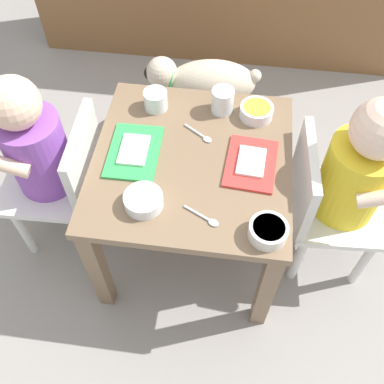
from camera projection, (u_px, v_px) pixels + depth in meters
name	position (u px, v px, depth m)	size (l,w,h in m)	color
ground_plane	(192.00, 240.00, 1.54)	(7.00, 7.00, 0.00)	gray
dining_table	(192.00, 177.00, 1.24)	(0.54, 0.55, 0.44)	#7A6047
seated_child_left	(41.00, 151.00, 1.23)	(0.29, 0.29, 0.66)	silver
seated_child_right	(352.00, 175.00, 1.17)	(0.30, 0.30, 0.67)	silver
dog	(205.00, 82.00, 1.72)	(0.45, 0.21, 0.31)	beige
food_tray_left	(134.00, 150.00, 1.19)	(0.14, 0.20, 0.02)	green
food_tray_right	(251.00, 162.00, 1.16)	(0.14, 0.19, 0.02)	red
water_cup_left	(222.00, 102.00, 1.26)	(0.07, 0.07, 0.07)	white
water_cup_right	(156.00, 101.00, 1.28)	(0.07, 0.07, 0.06)	white
cereal_bowl_left_side	(143.00, 200.00, 1.08)	(0.10, 0.10, 0.04)	white
cereal_bowl_right_side	(268.00, 231.00, 1.02)	(0.09, 0.09, 0.04)	silver
veggie_bowl_near	(256.00, 111.00, 1.26)	(0.10, 0.10, 0.04)	white
spoon_by_left_tray	(205.00, 218.00, 1.06)	(0.09, 0.06, 0.01)	silver
spoon_by_right_tray	(201.00, 135.00, 1.23)	(0.09, 0.07, 0.01)	silver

